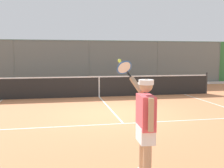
% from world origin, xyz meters
% --- Properties ---
extents(ground_plane, '(60.00, 60.00, 0.00)m').
position_xyz_m(ground_plane, '(0.00, 0.00, 0.00)').
color(ground_plane, '#C67A4C').
extents(court_line_markings, '(8.56, 8.94, 0.01)m').
position_xyz_m(court_line_markings, '(0.00, 1.67, 0.00)').
color(court_line_markings, white).
rests_on(court_line_markings, ground).
extents(fence_backdrop, '(20.75, 1.37, 2.85)m').
position_xyz_m(fence_backdrop, '(0.00, -8.46, 1.41)').
color(fence_backdrop, slate).
rests_on(fence_backdrop, ground).
extents(tennis_net, '(11.00, 0.09, 1.07)m').
position_xyz_m(tennis_net, '(0.00, -3.61, 0.49)').
color(tennis_net, '#2D2D2D').
rests_on(tennis_net, ground).
extents(tennis_player, '(0.43, 1.35, 1.86)m').
position_xyz_m(tennis_player, '(0.45, 4.59, 0.91)').
color(tennis_player, silver).
rests_on(tennis_player, ground).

